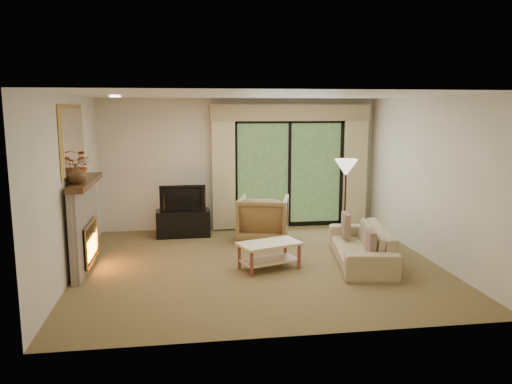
{
  "coord_description": "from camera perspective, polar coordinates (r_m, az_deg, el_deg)",
  "views": [
    {
      "loc": [
        -1.13,
        -7.4,
        2.42
      ],
      "look_at": [
        0.0,
        0.3,
        1.1
      ],
      "focal_mm": 35.0,
      "sensor_mm": 36.0,
      "label": 1
    }
  ],
  "objects": [
    {
      "name": "sliding_door",
      "position": [
        10.16,
        3.82,
        2.14
      ],
      "size": [
        2.26,
        0.1,
        2.16
      ],
      "primitive_type": null,
      "color": "black",
      "rests_on": "floor"
    },
    {
      "name": "ceiling",
      "position": [
        7.49,
        0.34,
        11.0
      ],
      "size": [
        5.5,
        5.5,
        0.0
      ],
      "primitive_type": "plane",
      "rotation": [
        3.14,
        0.0,
        0.0
      ],
      "color": "white",
      "rests_on": "ground"
    },
    {
      "name": "wall_front",
      "position": [
        5.15,
        4.54,
        -2.95
      ],
      "size": [
        5.0,
        0.0,
        5.0
      ],
      "primitive_type": "plane",
      "rotation": [
        -1.57,
        0.0,
        0.0
      ],
      "color": "beige",
      "rests_on": "ground"
    },
    {
      "name": "tv",
      "position": [
        9.5,
        -8.39,
        -0.62
      ],
      "size": [
        0.86,
        0.12,
        0.49
      ],
      "primitive_type": "imported",
      "rotation": [
        0.0,
        0.0,
        0.02
      ],
      "color": "black",
      "rests_on": "media_console"
    },
    {
      "name": "floor",
      "position": [
        7.87,
        0.32,
        -8.29
      ],
      "size": [
        5.5,
        5.5,
        0.0
      ],
      "primitive_type": "plane",
      "color": "brown",
      "rests_on": "ground"
    },
    {
      "name": "sofa",
      "position": [
        8.05,
        11.91,
        -5.95
      ],
      "size": [
        1.09,
        2.07,
        0.57
      ],
      "primitive_type": "imported",
      "rotation": [
        0.0,
        0.0,
        -1.74
      ],
      "color": "tan",
      "rests_on": "floor"
    },
    {
      "name": "floor_lamp",
      "position": [
        9.02,
        10.14,
        -1.13
      ],
      "size": [
        0.5,
        0.5,
        1.52
      ],
      "primitive_type": null,
      "rotation": [
        0.0,
        0.0,
        0.28
      ],
      "color": "#F3E7CA",
      "rests_on": "floor"
    },
    {
      "name": "vase",
      "position": [
        7.39,
        -19.85,
        1.98
      ],
      "size": [
        0.32,
        0.32,
        0.28
      ],
      "primitive_type": "imported",
      "rotation": [
        0.0,
        0.0,
        -0.23
      ],
      "color": "#442C18",
      "rests_on": "fireplace"
    },
    {
      "name": "cornice",
      "position": [
        9.99,
        4.01,
        9.03
      ],
      "size": [
        3.2,
        0.24,
        0.32
      ],
      "primitive_type": "cube",
      "color": "tan",
      "rests_on": "wall_back"
    },
    {
      "name": "curtain_left",
      "position": [
        9.85,
        -3.75,
        2.49
      ],
      "size": [
        0.45,
        0.18,
        2.35
      ],
      "primitive_type": "cube",
      "color": "#CCBC8A",
      "rests_on": "floor"
    },
    {
      "name": "wall_left",
      "position": [
        7.66,
        -20.47,
        0.6
      ],
      "size": [
        0.0,
        5.0,
        5.0
      ],
      "primitive_type": "plane",
      "rotation": [
        1.57,
        0.0,
        1.57
      ],
      "color": "beige",
      "rests_on": "ground"
    },
    {
      "name": "fireplace",
      "position": [
        7.94,
        -19.06,
        -3.54
      ],
      "size": [
        0.24,
        1.7,
        1.37
      ],
      "primitive_type": null,
      "color": "gray",
      "rests_on": "floor"
    },
    {
      "name": "branches",
      "position": [
        7.6,
        -19.55,
        2.86
      ],
      "size": [
        0.51,
        0.48,
        0.45
      ],
      "primitive_type": "imported",
      "rotation": [
        0.0,
        0.0,
        -0.36
      ],
      "color": "#A64719",
      "rests_on": "fireplace"
    },
    {
      "name": "mirror",
      "position": [
        7.78,
        -20.19,
        5.58
      ],
      "size": [
        0.07,
        1.45,
        1.02
      ],
      "primitive_type": null,
      "color": "#DAB354",
      "rests_on": "wall_left"
    },
    {
      "name": "media_console",
      "position": [
        9.6,
        -8.31,
        -3.54
      ],
      "size": [
        1.01,
        0.47,
        0.5
      ],
      "primitive_type": "cube",
      "rotation": [
        0.0,
        0.0,
        0.02
      ],
      "color": "black",
      "rests_on": "floor"
    },
    {
      "name": "wall_right",
      "position": [
        8.43,
        19.15,
        1.46
      ],
      "size": [
        0.0,
        5.0,
        5.0
      ],
      "primitive_type": "plane",
      "rotation": [
        1.57,
        0.0,
        -1.57
      ],
      "color": "beige",
      "rests_on": "ground"
    },
    {
      "name": "wall_back",
      "position": [
        10.03,
        -1.83,
        3.21
      ],
      "size": [
        5.0,
        0.0,
        5.0
      ],
      "primitive_type": "plane",
      "rotation": [
        1.57,
        0.0,
        0.0
      ],
      "color": "beige",
      "rests_on": "ground"
    },
    {
      "name": "pillow_far",
      "position": [
        8.5,
        10.23,
        -3.64
      ],
      "size": [
        0.16,
        0.4,
        0.38
      ],
      "primitive_type": "cube",
      "rotation": [
        0.0,
        0.0,
        -0.17
      ],
      "color": "#4B291F",
      "rests_on": "sofa"
    },
    {
      "name": "pillow_near",
      "position": [
        7.47,
        12.99,
        -5.63
      ],
      "size": [
        0.15,
        0.37,
        0.36
      ],
      "primitive_type": "cube",
      "rotation": [
        0.0,
        0.0,
        -0.17
      ],
      "color": "#4B291F",
      "rests_on": "sofa"
    },
    {
      "name": "curtain_right",
      "position": [
        10.41,
        11.24,
        2.71
      ],
      "size": [
        0.45,
        0.18,
        2.35
      ],
      "primitive_type": "cube",
      "color": "#CCBC8A",
      "rests_on": "floor"
    },
    {
      "name": "coffee_table",
      "position": [
        7.61,
        1.51,
        -7.28
      ],
      "size": [
        1.03,
        0.78,
        0.41
      ],
      "primitive_type": null,
      "rotation": [
        0.0,
        0.0,
        0.33
      ],
      "color": "beige",
      "rests_on": "floor"
    },
    {
      "name": "armchair",
      "position": [
        9.17,
        0.83,
        -3.0
      ],
      "size": [
        1.09,
        1.11,
        0.83
      ],
      "primitive_type": "imported",
      "rotation": [
        0.0,
        0.0,
        2.88
      ],
      "color": "brown",
      "rests_on": "floor"
    }
  ]
}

